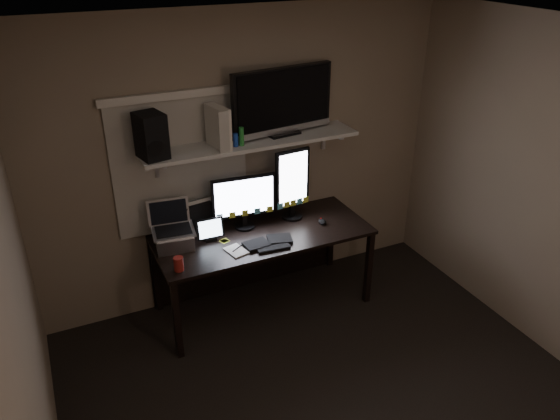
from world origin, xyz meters
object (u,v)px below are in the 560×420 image
mouse (322,222)px  cup (179,264)px  monitor_portrait (292,184)px  game_console (218,127)px  laptop (173,227)px  speaker (151,136)px  tablet (210,229)px  desk (257,245)px  tv (283,102)px  keyboard (268,242)px  monitor_landscape (244,202)px

mouse → cup: 1.33m
monitor_portrait → game_console: size_ratio=1.98×
laptop → speaker: bearing=136.9°
monitor_portrait → tablet: size_ratio=2.84×
cup → game_console: 1.08m
game_console → desk: bearing=-20.7°
cup → mouse: bearing=8.3°
mouse → tv: size_ratio=0.11×
desk → tablet: 0.51m
desk → game_console: (-0.28, 0.05, 1.09)m
keyboard → monitor_portrait: bearing=46.3°
mouse → tv: bearing=141.8°
cup → monitor_portrait: bearing=19.7°
monitor_landscape → cup: 0.82m
cup → desk: bearing=25.3°
cup → game_console: bearing=40.2°
mouse → tablet: size_ratio=0.44×
keyboard → cup: 0.77m
monitor_landscape → speaker: bearing=-175.4°
keyboard → cup: size_ratio=3.80×
keyboard → tv: 1.14m
tv → cup: bearing=-163.0°
keyboard → tv: (0.32, 0.41, 1.01)m
desk → cup: size_ratio=16.69×
desk → cup: 0.90m
monitor_portrait → laptop: monitor_portrait is taller
keyboard → mouse: (0.56, 0.11, 0.01)m
laptop → cup: (-0.06, -0.33, -0.13)m
monitor_landscape → monitor_portrait: 0.45m
keyboard → mouse: mouse is taller
mouse → tv: tv is taller
keyboard → laptop: (-0.70, 0.25, 0.17)m
mouse → tv: (-0.24, 0.30, 1.01)m
laptop → tablet: bearing=5.3°
desk → tv: bearing=22.4°
tv → game_console: tv is taller
monitor_portrait → cup: monitor_portrait is taller
monitor_portrait → mouse: bearing=-54.1°
mouse → speaker: 1.63m
mouse → tv: 1.08m
desk → game_console: size_ratio=5.55×
tablet → speaker: (-0.37, 0.09, 0.82)m
monitor_landscape → tv: size_ratio=0.60×
monitor_landscape → tablet: (-0.34, -0.08, -0.14)m
monitor_landscape → speaker: size_ratio=1.62×
desk → monitor_portrait: size_ratio=2.80×
monitor_landscape → mouse: (0.63, -0.22, -0.22)m
cup → tv: tv is taller
game_console → speaker: speaker is taller
monitor_portrait → speaker: speaker is taller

